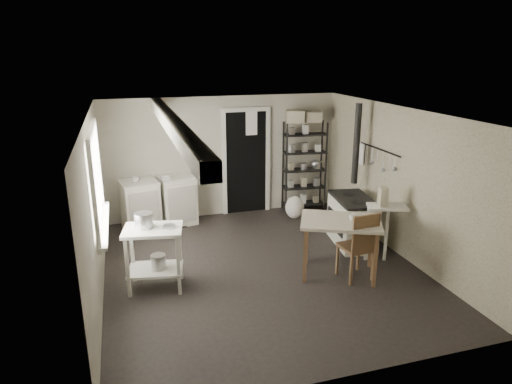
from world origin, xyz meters
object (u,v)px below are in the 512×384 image
object	(u,v)px
chair	(356,246)
work_table	(339,250)
prep_table	(155,261)
base_cabinets	(159,202)
stove	(352,219)
flour_sack	(295,206)
stockpot	(144,222)
shelf_rack	(304,164)

from	to	relation	value
chair	work_table	bearing A→B (deg)	133.03
prep_table	base_cabinets	xyz separation A→B (m)	(0.27, 2.32, 0.06)
stove	chair	distance (m)	1.20
work_table	flour_sack	xyz separation A→B (m)	(0.23, 2.33, -0.14)
stockpot	prep_table	bearing A→B (deg)	-31.84
stockpot	flour_sack	world-z (taller)	stockpot
stove	flour_sack	world-z (taller)	stove
base_cabinets	stove	bearing A→B (deg)	-41.74
base_cabinets	work_table	distance (m)	3.52
chair	shelf_rack	bearing A→B (deg)	76.47
prep_table	shelf_rack	distance (m)	4.03
stockpot	stove	distance (m)	3.43
base_cabinets	chair	distance (m)	3.75
work_table	chair	distance (m)	0.26
base_cabinets	chair	world-z (taller)	chair
stockpot	shelf_rack	world-z (taller)	shelf_rack
base_cabinets	flour_sack	xyz separation A→B (m)	(2.52, -0.34, -0.22)
work_table	flour_sack	world-z (taller)	work_table
prep_table	flour_sack	size ratio (longest dim) A/B	1.98
prep_table	stove	xyz separation A→B (m)	(3.26, 0.57, 0.04)
stockpot	work_table	size ratio (longest dim) A/B	0.24
prep_table	stockpot	world-z (taller)	stockpot
base_cabinets	stove	size ratio (longest dim) A/B	1.34
prep_table	flour_sack	distance (m)	3.42
shelf_rack	stove	size ratio (longest dim) A/B	1.74
shelf_rack	chair	distance (m)	3.02
base_cabinets	shelf_rack	size ratio (longest dim) A/B	0.77
prep_table	stockpot	size ratio (longest dim) A/B	3.34
chair	flour_sack	bearing A→B (deg)	83.31
prep_table	stockpot	xyz separation A→B (m)	(-0.10, 0.06, 0.54)
base_cabinets	shelf_rack	xyz separation A→B (m)	(2.89, 0.12, 0.49)
work_table	stockpot	bearing A→B (deg)	171.12
prep_table	shelf_rack	world-z (taller)	shelf_rack
flour_sack	base_cabinets	bearing A→B (deg)	172.26
stove	chair	bearing A→B (deg)	-107.79
stove	work_table	xyz separation A→B (m)	(-0.70, -0.93, -0.06)
base_cabinets	work_table	size ratio (longest dim) A/B	1.25
flour_sack	chair	bearing A→B (deg)	-91.25
chair	stove	bearing A→B (deg)	58.80
stockpot	shelf_rack	bearing A→B (deg)	36.18
prep_table	work_table	bearing A→B (deg)	-7.85
stockpot	shelf_rack	size ratio (longest dim) A/B	0.15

